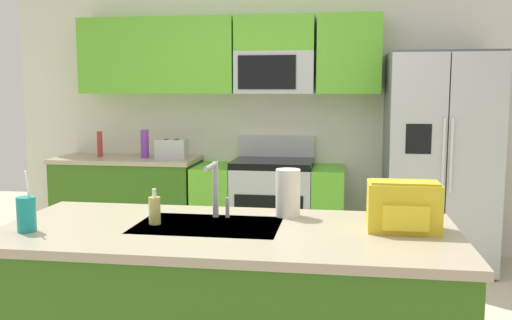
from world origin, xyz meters
TOP-DOWN VIEW (x-y plane):
  - kitchen_wall_unit at (-0.14, 2.08)m, footprint 5.20×0.43m
  - back_counter at (-1.39, 1.80)m, footprint 1.34×0.63m
  - range_oven at (-0.03, 1.80)m, footprint 1.36×0.61m
  - refrigerator at (1.45, 1.73)m, footprint 0.90×0.76m
  - island_counter at (0.09, -0.74)m, footprint 2.12×0.94m
  - toaster at (-0.94, 1.75)m, footprint 0.28×0.16m
  - pepper_mill at (-1.66, 1.80)m, footprint 0.05×0.05m
  - bottle_purple at (-1.21, 1.79)m, footprint 0.08×0.08m
  - sink_faucet at (0.00, -0.55)m, footprint 0.08×0.21m
  - drink_cup_teal at (-0.78, -0.94)m, footprint 0.08×0.08m
  - soap_dispenser at (-0.26, -0.71)m, footprint 0.06×0.06m
  - paper_towel_roll at (0.35, -0.45)m, footprint 0.12×0.12m
  - backpack at (0.90, -0.66)m, footprint 0.32×0.22m

SIDE VIEW (x-z plane):
  - range_oven at x=-0.03m, z-range -0.11..0.99m
  - back_counter at x=-1.39m, z-range 0.00..0.90m
  - island_counter at x=0.09m, z-range 0.00..0.90m
  - refrigerator at x=1.45m, z-range 0.00..1.85m
  - soap_dispenser at x=-0.26m, z-range 0.88..1.05m
  - drink_cup_teal at x=-0.78m, z-range 0.84..1.12m
  - toaster at x=-0.94m, z-range 0.90..1.08m
  - backpack at x=0.90m, z-range 0.90..1.13m
  - paper_towel_roll at x=0.35m, z-range 0.90..1.14m
  - pepper_mill at x=-1.66m, z-range 0.90..1.14m
  - bottle_purple at x=-1.21m, z-range 0.90..1.16m
  - sink_faucet at x=0.00m, z-range 0.93..1.21m
  - kitchen_wall_unit at x=-0.14m, z-range 0.17..2.77m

